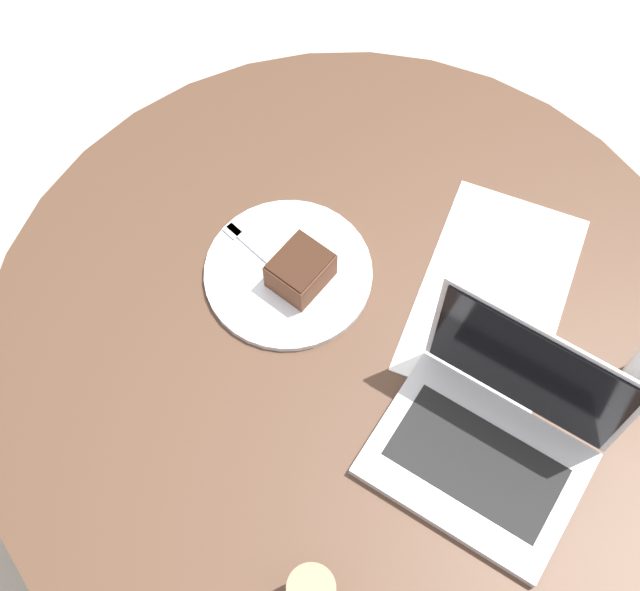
# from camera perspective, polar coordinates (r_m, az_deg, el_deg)

# --- Properties ---
(ground_plane) EXTENTS (12.00, 12.00, 0.00)m
(ground_plane) POSITION_cam_1_polar(r_m,az_deg,el_deg) (2.10, 1.41, -11.34)
(ground_plane) COLOR #B7AD9E
(dining_table) EXTENTS (1.17, 1.17, 0.76)m
(dining_table) POSITION_cam_1_polar(r_m,az_deg,el_deg) (1.50, 1.94, -4.95)
(dining_table) COLOR #4C3323
(dining_table) RESTS_ON ground_plane
(paper_document) EXTENTS (0.43, 0.37, 0.00)m
(paper_document) POSITION_cam_1_polar(r_m,az_deg,el_deg) (1.44, 11.02, 0.16)
(paper_document) COLOR white
(paper_document) RESTS_ON dining_table
(plate) EXTENTS (0.27, 0.27, 0.01)m
(plate) POSITION_cam_1_polar(r_m,az_deg,el_deg) (1.43, -2.04, 1.45)
(plate) COLOR silver
(plate) RESTS_ON dining_table
(cake_slice) EXTENTS (0.12, 0.12, 0.06)m
(cake_slice) POSITION_cam_1_polar(r_m,az_deg,el_deg) (1.39, -1.26, 1.63)
(cake_slice) COLOR brown
(cake_slice) RESTS_ON plate
(fork) EXTENTS (0.15, 0.12, 0.00)m
(fork) POSITION_cam_1_polar(r_m,az_deg,el_deg) (1.44, -4.08, 2.94)
(fork) COLOR silver
(fork) RESTS_ON plate
(laptop) EXTENTS (0.36, 0.37, 0.25)m
(laptop) POSITION_cam_1_polar(r_m,az_deg,el_deg) (1.30, 10.88, -8.86)
(laptop) COLOR silver
(laptop) RESTS_ON dining_table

